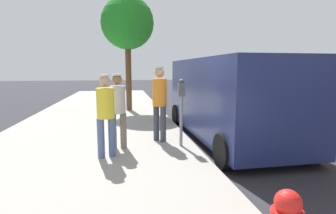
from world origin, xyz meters
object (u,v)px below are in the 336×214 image
at_px(pedestrian_in_yellow, 106,111).
at_px(pedestrian_in_gray, 118,106).
at_px(parked_van, 229,97).
at_px(parking_meter_near, 181,101).
at_px(pedestrian_in_orange, 160,99).
at_px(street_tree, 127,24).

distance_m(pedestrian_in_yellow, pedestrian_in_gray, 0.62).
xyz_separation_m(pedestrian_in_gray, parked_van, (-2.90, -0.86, 0.07)).
bearing_deg(pedestrian_in_yellow, parked_van, -155.35).
xyz_separation_m(parking_meter_near, pedestrian_in_orange, (0.42, -0.49, 0.01)).
bearing_deg(parking_meter_near, pedestrian_in_gray, -2.41).
relative_size(pedestrian_in_gray, street_tree, 0.35).
distance_m(parking_meter_near, street_tree, 6.21).
xyz_separation_m(parking_meter_near, pedestrian_in_yellow, (1.62, 0.52, -0.10)).
distance_m(parking_meter_near, pedestrian_in_orange, 0.64).
bearing_deg(parking_meter_near, street_tree, -79.57).
bearing_deg(pedestrian_in_gray, parking_meter_near, 177.59).
bearing_deg(pedestrian_in_gray, pedestrian_in_orange, -156.38).
bearing_deg(pedestrian_in_yellow, pedestrian_in_gray, -111.12).
relative_size(pedestrian_in_yellow, pedestrian_in_gray, 1.00).
relative_size(parked_van, street_tree, 1.12).
bearing_deg(parked_van, parking_meter_near, 31.35).
height_order(parking_meter_near, pedestrian_in_orange, pedestrian_in_orange).
xyz_separation_m(pedestrian_in_yellow, pedestrian_in_gray, (-0.22, -0.58, 0.00)).
bearing_deg(pedestrian_in_yellow, pedestrian_in_orange, -140.07).
relative_size(pedestrian_in_yellow, street_tree, 0.35).
distance_m(pedestrian_in_yellow, street_tree, 6.67).
bearing_deg(parked_van, street_tree, -61.54).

